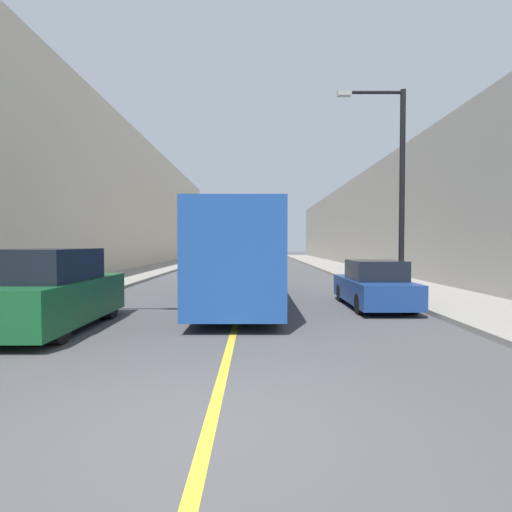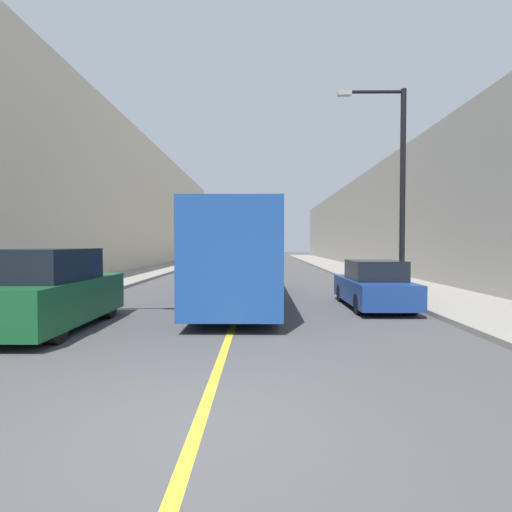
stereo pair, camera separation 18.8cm
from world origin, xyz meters
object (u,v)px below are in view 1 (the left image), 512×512
object	(u,v)px
parked_suv_left	(54,293)
bus	(243,254)
car_right_near	(375,286)
street_lamp_right	(398,179)

from	to	relation	value
parked_suv_left	bus	bearing A→B (deg)	48.12
bus	car_right_near	size ratio (longest dim) A/B	2.60
parked_suv_left	car_right_near	xyz separation A→B (m)	(8.76, 3.44, -0.21)
car_right_near	parked_suv_left	bearing A→B (deg)	-158.57
bus	parked_suv_left	xyz separation A→B (m)	(-4.36, -4.87, -0.80)
car_right_near	street_lamp_right	world-z (taller)	street_lamp_right
bus	car_right_near	world-z (taller)	bus
car_right_near	street_lamp_right	distance (m)	4.33
bus	street_lamp_right	xyz separation A→B (m)	(5.70, 0.29, 2.74)
parked_suv_left	car_right_near	world-z (taller)	parked_suv_left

